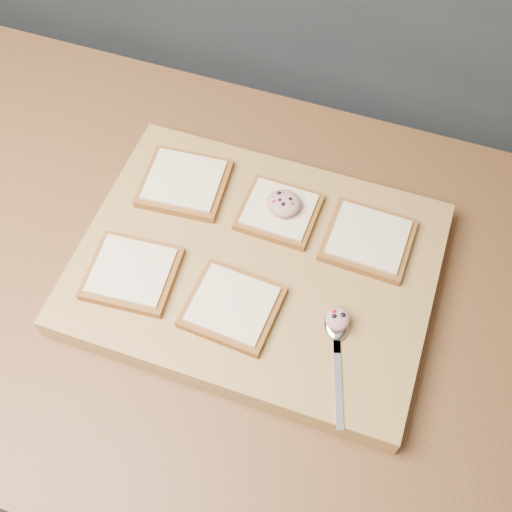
{
  "coord_description": "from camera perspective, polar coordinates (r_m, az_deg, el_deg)",
  "views": [
    {
      "loc": [
        0.34,
        -0.43,
        1.75
      ],
      "look_at": [
        0.18,
        0.03,
        0.96
      ],
      "focal_mm": 45.0,
      "sensor_mm": 36.0,
      "label": 1
    }
  ],
  "objects": [
    {
      "name": "ground",
      "position": [
        1.84,
        -5.68,
        -14.74
      ],
      "size": [
        4.0,
        4.0,
        0.0
      ],
      "primitive_type": "plane",
      "color": "#515459",
      "rests_on": "ground"
    },
    {
      "name": "spoon_salad",
      "position": [
        0.89,
        7.26,
        -5.52
      ],
      "size": [
        0.03,
        0.04,
        0.02
      ],
      "color": "#D38E87",
      "rests_on": "spoon"
    },
    {
      "name": "bread_near_center",
      "position": [
        0.9,
        -2.1,
        -4.49
      ],
      "size": [
        0.13,
        0.12,
        0.02
      ],
      "color": "#9C5C28",
      "rests_on": "cutting_board"
    },
    {
      "name": "bread_far_left",
      "position": [
        1.03,
        -6.37,
        6.5
      ],
      "size": [
        0.14,
        0.13,
        0.02
      ],
      "color": "#9C5C28",
      "rests_on": "cutting_board"
    },
    {
      "name": "tuna_salad_dollop",
      "position": [
        0.97,
        2.47,
        4.71
      ],
      "size": [
        0.05,
        0.05,
        0.02
      ],
      "color": "#D38E87",
      "rests_on": "bread_far_center"
    },
    {
      "name": "spoon",
      "position": [
        0.9,
        7.18,
        -6.71
      ],
      "size": [
        0.07,
        0.17,
        0.01
      ],
      "color": "silver",
      "rests_on": "cutting_board"
    },
    {
      "name": "cutting_board",
      "position": [
        0.97,
        0.0,
        -1.07
      ],
      "size": [
        0.52,
        0.4,
        0.04
      ],
      "primitive_type": "cube",
      "color": "tan",
      "rests_on": "island_counter"
    },
    {
      "name": "island_counter",
      "position": [
        1.41,
        -7.26,
        -9.45
      ],
      "size": [
        2.0,
        0.8,
        0.9
      ],
      "color": "slate",
      "rests_on": "ground"
    },
    {
      "name": "bread_far_right",
      "position": [
        0.97,
        9.95,
        1.46
      ],
      "size": [
        0.13,
        0.12,
        0.02
      ],
      "color": "#9C5C28",
      "rests_on": "cutting_board"
    },
    {
      "name": "bread_far_center",
      "position": [
        0.99,
        2.07,
        3.98
      ],
      "size": [
        0.12,
        0.11,
        0.02
      ],
      "color": "#9C5C28",
      "rests_on": "cutting_board"
    },
    {
      "name": "bread_near_left",
      "position": [
        0.95,
        -10.96,
        -1.46
      ],
      "size": [
        0.13,
        0.12,
        0.02
      ],
      "color": "#9C5C28",
      "rests_on": "cutting_board"
    }
  ]
}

